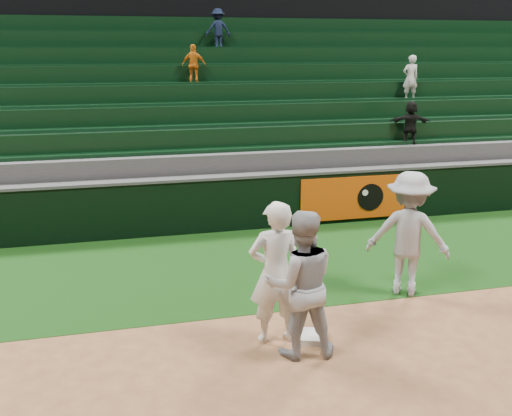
{
  "coord_description": "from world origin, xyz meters",
  "views": [
    {
      "loc": [
        -2.25,
        -6.86,
        3.96
      ],
      "look_at": [
        -0.01,
        2.3,
        1.3
      ],
      "focal_mm": 40.0,
      "sensor_mm": 36.0,
      "label": 1
    }
  ],
  "objects_px": {
    "first_baseman": "(275,273)",
    "base_coach": "(408,234)",
    "baserunner": "(300,284)",
    "first_base": "(312,337)"
  },
  "relations": [
    {
      "from": "first_baseman",
      "to": "base_coach",
      "type": "distance_m",
      "value": 2.73
    },
    {
      "from": "first_baseman",
      "to": "baserunner",
      "type": "height_order",
      "value": "first_baseman"
    },
    {
      "from": "first_base",
      "to": "baserunner",
      "type": "bearing_deg",
      "value": -135.4
    },
    {
      "from": "first_base",
      "to": "first_baseman",
      "type": "bearing_deg",
      "value": 166.71
    },
    {
      "from": "first_baseman",
      "to": "base_coach",
      "type": "bearing_deg",
      "value": -157.05
    },
    {
      "from": "first_base",
      "to": "baserunner",
      "type": "xyz_separation_m",
      "value": [
        -0.29,
        -0.29,
        0.95
      ]
    },
    {
      "from": "first_baseman",
      "to": "baserunner",
      "type": "bearing_deg",
      "value": 119.31
    },
    {
      "from": "first_baseman",
      "to": "first_base",
      "type": "bearing_deg",
      "value": 167.61
    },
    {
      "from": "first_base",
      "to": "base_coach",
      "type": "bearing_deg",
      "value": 29.64
    },
    {
      "from": "first_baseman",
      "to": "baserunner",
      "type": "distance_m",
      "value": 0.47
    }
  ]
}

